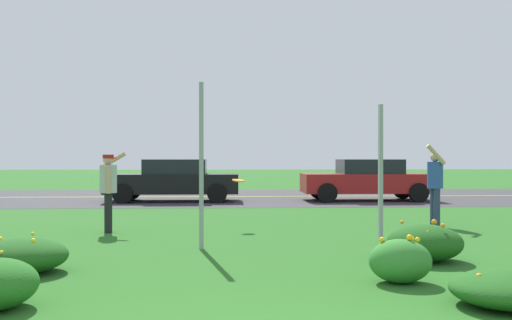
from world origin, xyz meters
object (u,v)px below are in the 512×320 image
Objects in this scene: car_black_center_right at (173,180)px; sign_post_near_path at (201,166)px; person_thrower_red_cap_gray_shirt at (108,185)px; car_red_center_left at (367,180)px; sign_post_by_roadside at (381,172)px; person_catcher_blue_shirt at (435,182)px; frisbee_orange at (238,181)px.

sign_post_near_path is at bearing -82.25° from car_black_center_right.
person_thrower_red_cap_gray_shirt reaches higher than car_red_center_left.
sign_post_near_path is 3.38m from sign_post_by_roadside.
sign_post_by_roadside is 2.73m from person_catcher_blue_shirt.
person_catcher_blue_shirt is at bearing 49.20° from sign_post_by_roadside.
sign_post_near_path is 1.11× the size of sign_post_by_roadside.
car_red_center_left is 1.00× the size of car_black_center_right.
sign_post_near_path is 11.77m from car_red_center_left.
car_red_center_left is at bearing 0.00° from car_black_center_right.
sign_post_by_roadside is 1.52× the size of person_thrower_red_cap_gray_shirt.
person_thrower_red_cap_gray_shirt is 7.02m from person_catcher_blue_shirt.
person_thrower_red_cap_gray_shirt is 11.02m from car_red_center_left.
person_thrower_red_cap_gray_shirt is 5.97× the size of frisbee_orange.
sign_post_by_roadside is at bearing -34.83° from frisbee_orange.
sign_post_by_roadside is 9.07× the size of frisbee_orange.
sign_post_by_roadside reaches higher than person_catcher_blue_shirt.
car_red_center_left is (5.35, 10.46, -0.64)m from sign_post_near_path.
sign_post_near_path is 1.68× the size of person_thrower_red_cap_gray_shirt.
sign_post_near_path reaches higher than frisbee_orange.
sign_post_near_path is 5.85m from person_catcher_blue_shirt.
person_catcher_blue_shirt is at bearing 30.66° from sign_post_near_path.
car_red_center_left is (2.11, 9.54, -0.50)m from sign_post_by_roadside.
person_catcher_blue_shirt is 0.40× the size of car_red_center_left.
car_red_center_left is at bearing 87.44° from person_catcher_blue_shirt.
sign_post_by_roadside is at bearing -63.92° from car_black_center_right.
sign_post_by_roadside is 9.78m from car_red_center_left.
car_black_center_right is (0.54, 8.23, -0.22)m from person_thrower_red_cap_gray_shirt.
person_catcher_blue_shirt is at bearing -92.56° from car_red_center_left.
person_catcher_blue_shirt is at bearing -49.29° from car_black_center_right.
sign_post_by_roadside is at bearing 15.85° from sign_post_near_path.
sign_post_near_path is 1.52× the size of person_catcher_blue_shirt.
frisbee_orange is at bearing -176.58° from person_catcher_blue_shirt.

